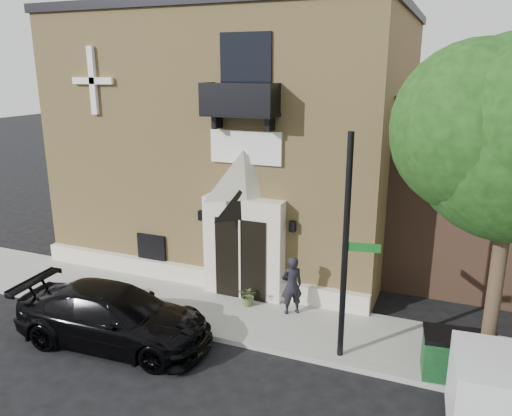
{
  "coord_description": "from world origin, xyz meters",
  "views": [
    {
      "loc": [
        4.95,
        -10.79,
        7.19
      ],
      "look_at": [
        -0.28,
        2.0,
        3.32
      ],
      "focal_mm": 35.0,
      "sensor_mm": 36.0,
      "label": 1
    }
  ],
  "objects_px": {
    "fire_hydrant": "(435,361)",
    "pedestrian_near": "(292,285)",
    "black_sedan": "(114,316)",
    "street_sign": "(346,249)",
    "dumpster": "(459,356)"
  },
  "relations": [
    {
      "from": "black_sedan",
      "to": "pedestrian_near",
      "type": "bearing_deg",
      "value": -55.52
    },
    {
      "from": "black_sedan",
      "to": "pedestrian_near",
      "type": "distance_m",
      "value": 5.08
    },
    {
      "from": "fire_hydrant",
      "to": "pedestrian_near",
      "type": "xyz_separation_m",
      "value": [
        -4.14,
        1.78,
        0.47
      ]
    },
    {
      "from": "black_sedan",
      "to": "street_sign",
      "type": "xyz_separation_m",
      "value": [
        5.85,
        1.5,
        2.22
      ]
    },
    {
      "from": "dumpster",
      "to": "pedestrian_near",
      "type": "bearing_deg",
      "value": 154.37
    },
    {
      "from": "fire_hydrant",
      "to": "dumpster",
      "type": "distance_m",
      "value": 0.56
    },
    {
      "from": "black_sedan",
      "to": "dumpster",
      "type": "distance_m",
      "value": 8.76
    },
    {
      "from": "black_sedan",
      "to": "dumpster",
      "type": "relative_size",
      "value": 3.09
    },
    {
      "from": "street_sign",
      "to": "dumpster",
      "type": "distance_m",
      "value": 3.6
    },
    {
      "from": "street_sign",
      "to": "fire_hydrant",
      "type": "relative_size",
      "value": 6.68
    },
    {
      "from": "street_sign",
      "to": "pedestrian_near",
      "type": "bearing_deg",
      "value": 128.71
    },
    {
      "from": "dumpster",
      "to": "black_sedan",
      "type": "bearing_deg",
      "value": -176.63
    },
    {
      "from": "street_sign",
      "to": "pedestrian_near",
      "type": "xyz_separation_m",
      "value": [
        -1.88,
        1.65,
        -1.97
      ]
    },
    {
      "from": "black_sedan",
      "to": "street_sign",
      "type": "distance_m",
      "value": 6.44
    },
    {
      "from": "black_sedan",
      "to": "dumpster",
      "type": "bearing_deg",
      "value": -83.4
    }
  ]
}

